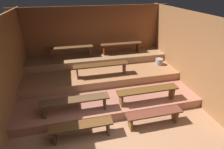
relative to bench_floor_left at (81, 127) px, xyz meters
name	(u,v)px	position (x,y,z in m)	size (l,w,h in m)	color
ground	(107,98)	(0.97, 1.57, -0.38)	(6.37, 5.47, 0.08)	#9D6E4D
wall_back	(95,39)	(0.97, 3.94, 1.01)	(6.37, 0.06, 2.71)	#945531
wall_left	(6,70)	(-1.84, 1.57, 1.01)	(0.06, 5.47, 2.71)	#935F35
wall_right	(187,53)	(3.78, 1.57, 1.01)	(0.06, 5.47, 2.71)	#8F5D36
platform_lower	(104,85)	(0.97, 2.13, -0.20)	(5.57, 3.56, 0.28)	#A76652
platform_middle	(100,71)	(0.97, 2.78, 0.08)	(5.57, 2.25, 0.28)	#A06A45
platform_upper	(98,59)	(0.97, 3.39, 0.35)	(5.57, 1.04, 0.28)	#99704B
bench_floor_left	(81,127)	(0.00, 0.00, 0.00)	(1.56, 0.32, 0.43)	brown
bench_floor_right	(154,115)	(1.94, 0.00, 0.00)	(1.56, 0.32, 0.43)	brown
bench_lower_left	(75,102)	(-0.10, 0.69, 0.29)	(1.87, 0.32, 0.43)	brown
bench_lower_right	(148,91)	(2.04, 0.69, 0.29)	(1.87, 0.32, 0.43)	brown
bench_middle_center	(101,66)	(0.91, 2.17, 0.57)	(1.92, 0.32, 0.43)	#553319
bench_upper_left	(71,49)	(-0.07, 3.46, 0.84)	(1.74, 0.32, 0.43)	brown
bench_upper_right	(121,45)	(2.00, 3.46, 0.84)	(1.74, 0.32, 0.43)	brown
pail_middle	(159,62)	(3.34, 2.54, 0.34)	(0.30, 0.30, 0.25)	gray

